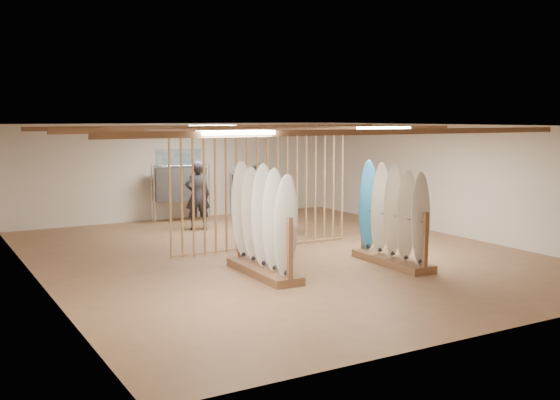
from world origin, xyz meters
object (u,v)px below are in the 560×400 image
clothing_rack_a (180,184)px  clothing_rack_b (251,187)px  rack_left (263,238)px  shopper_b (260,193)px  rack_right (393,231)px  shopper_a (198,191)px

clothing_rack_a → clothing_rack_b: 2.35m
rack_left → clothing_rack_b: (3.29, 6.87, 0.17)m
clothing_rack_b → shopper_b: 2.91m
rack_left → clothing_rack_b: 7.62m
rack_left → shopper_b: rack_left is taller
clothing_rack_a → shopper_b: shopper_b is taller
rack_right → rack_left: bearing=171.2°
rack_left → clothing_rack_b: size_ratio=1.63×
clothing_rack_b → rack_right: bearing=-94.9°
rack_right → shopper_a: (-1.80, 5.84, 0.36)m
shopper_a → clothing_rack_a: bearing=-81.8°
rack_right → clothing_rack_b: rack_right is taller
rack_left → clothing_rack_b: bearing=66.1°
clothing_rack_a → shopper_a: (-0.06, -1.40, -0.05)m
rack_right → clothing_rack_b: 7.40m
clothing_rack_b → shopper_a: 2.85m
rack_left → rack_right: (2.70, -0.51, -0.03)m
shopper_b → clothing_rack_a: bearing=127.1°
rack_left → shopper_b: size_ratio=1.07×
rack_right → clothing_rack_b: bearing=87.2°
rack_left → shopper_b: 4.73m
rack_right → clothing_rack_a: (-1.74, 7.24, 0.41)m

